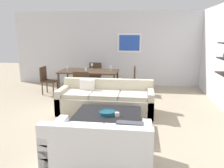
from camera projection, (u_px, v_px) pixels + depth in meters
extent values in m
plane|color=tan|center=(100.00, 116.00, 5.49)|extent=(18.00, 18.00, 0.00)
cube|color=silver|center=(125.00, 49.00, 8.58)|extent=(8.40, 0.06, 2.70)
cube|color=white|center=(129.00, 43.00, 8.47)|extent=(0.87, 0.02, 0.70)
cube|color=#264CB2|center=(129.00, 43.00, 8.45)|extent=(0.74, 0.01, 0.56)
cube|color=beige|center=(106.00, 104.00, 5.73)|extent=(2.30, 0.90, 0.42)
cube|color=beige|center=(108.00, 86.00, 6.00)|extent=(2.30, 0.16, 0.36)
cube|color=beige|center=(63.00, 99.00, 5.85)|extent=(0.14, 0.90, 0.60)
cube|color=beige|center=(150.00, 103.00, 5.57)|extent=(0.14, 0.90, 0.60)
cube|color=beige|center=(78.00, 94.00, 5.72)|extent=(0.65, 0.70, 0.10)
cube|color=beige|center=(106.00, 95.00, 5.63)|extent=(0.65, 0.70, 0.10)
cube|color=beige|center=(133.00, 96.00, 5.55)|extent=(0.65, 0.70, 0.10)
cube|color=white|center=(87.00, 87.00, 5.89)|extent=(0.37, 0.14, 0.36)
cube|color=white|center=(100.00, 152.00, 3.43)|extent=(1.50, 0.90, 0.42)
cube|color=white|center=(94.00, 139.00, 2.99)|extent=(1.50, 0.16, 0.36)
cube|color=white|center=(147.00, 150.00, 3.32)|extent=(0.14, 0.90, 0.60)
cube|color=white|center=(55.00, 144.00, 3.50)|extent=(0.14, 0.90, 0.60)
cube|color=white|center=(121.00, 136.00, 3.37)|extent=(0.59, 0.70, 0.10)
cube|color=white|center=(80.00, 134.00, 3.45)|extent=(0.59, 0.70, 0.10)
cube|color=#4C4C56|center=(130.00, 135.00, 3.11)|extent=(0.37, 0.14, 0.36)
cube|color=black|center=(108.00, 123.00, 4.62)|extent=(1.29, 1.10, 0.38)
cylinder|color=navy|center=(107.00, 113.00, 4.53)|extent=(0.32, 0.32, 0.06)
torus|color=navy|center=(107.00, 112.00, 4.52)|extent=(0.33, 0.33, 0.02)
cylinder|color=silver|center=(117.00, 114.00, 4.42)|extent=(0.09, 0.09, 0.08)
cube|color=#422D1E|center=(89.00, 71.00, 7.42)|extent=(1.84, 0.99, 0.04)
cylinder|color=#422D1E|center=(59.00, 85.00, 7.19)|extent=(0.06, 0.06, 0.71)
cylinder|color=#422D1E|center=(114.00, 87.00, 6.97)|extent=(0.06, 0.06, 0.71)
cylinder|color=#422D1E|center=(68.00, 79.00, 8.03)|extent=(0.06, 0.06, 0.71)
cylinder|color=#422D1E|center=(117.00, 81.00, 7.81)|extent=(0.06, 0.06, 0.71)
cube|color=#422D1E|center=(83.00, 86.00, 6.70)|extent=(0.44, 0.44, 0.04)
cube|color=#422D1E|center=(81.00, 79.00, 6.45)|extent=(0.44, 0.04, 0.43)
cylinder|color=#422D1E|center=(91.00, 92.00, 6.90)|extent=(0.04, 0.04, 0.41)
cylinder|color=#422D1E|center=(79.00, 92.00, 6.94)|extent=(0.04, 0.04, 0.41)
cylinder|color=#422D1E|center=(88.00, 96.00, 6.55)|extent=(0.04, 0.04, 0.41)
cylinder|color=#422D1E|center=(75.00, 95.00, 6.59)|extent=(0.04, 0.04, 0.41)
cube|color=#422D1E|center=(50.00, 81.00, 7.43)|extent=(0.44, 0.44, 0.04)
cube|color=#422D1E|center=(43.00, 73.00, 7.40)|extent=(0.04, 0.44, 0.43)
cylinder|color=#422D1E|center=(53.00, 89.00, 7.28)|extent=(0.04, 0.04, 0.41)
cylinder|color=#422D1E|center=(57.00, 87.00, 7.63)|extent=(0.04, 0.04, 0.41)
cylinder|color=#422D1E|center=(42.00, 89.00, 7.33)|extent=(0.04, 0.04, 0.41)
cylinder|color=#422D1E|center=(47.00, 86.00, 7.68)|extent=(0.04, 0.04, 0.41)
cube|color=#422D1E|center=(94.00, 76.00, 8.27)|extent=(0.44, 0.44, 0.04)
cube|color=#422D1E|center=(95.00, 69.00, 8.41)|extent=(0.44, 0.04, 0.43)
cylinder|color=#422D1E|center=(88.00, 83.00, 8.17)|extent=(0.04, 0.04, 0.41)
cylinder|color=#422D1E|center=(99.00, 83.00, 8.12)|extent=(0.04, 0.04, 0.41)
cylinder|color=#422D1E|center=(91.00, 81.00, 8.52)|extent=(0.04, 0.04, 0.41)
cylinder|color=#422D1E|center=(100.00, 81.00, 8.47)|extent=(0.04, 0.04, 0.41)
cube|color=#422D1E|center=(128.00, 80.00, 7.54)|extent=(0.44, 0.44, 0.04)
cube|color=#422D1E|center=(135.00, 73.00, 7.46)|extent=(0.04, 0.44, 0.43)
cylinder|color=#422D1E|center=(123.00, 85.00, 7.79)|extent=(0.04, 0.04, 0.41)
cylinder|color=#422D1E|center=(122.00, 88.00, 7.44)|extent=(0.04, 0.04, 0.41)
cylinder|color=#422D1E|center=(134.00, 86.00, 7.74)|extent=(0.04, 0.04, 0.41)
cylinder|color=#422D1E|center=(134.00, 88.00, 7.39)|extent=(0.04, 0.04, 0.41)
cylinder|color=silver|center=(111.00, 70.00, 7.44)|extent=(0.06, 0.06, 0.01)
cylinder|color=silver|center=(111.00, 69.00, 7.44)|extent=(0.01, 0.01, 0.07)
cylinder|color=silver|center=(111.00, 67.00, 7.42)|extent=(0.07, 0.07, 0.09)
cylinder|color=silver|center=(92.00, 69.00, 7.83)|extent=(0.06, 0.06, 0.01)
cylinder|color=silver|center=(92.00, 67.00, 7.82)|extent=(0.01, 0.01, 0.09)
cylinder|color=silver|center=(92.00, 65.00, 7.81)|extent=(0.07, 0.07, 0.09)
cylinder|color=silver|center=(67.00, 71.00, 7.38)|extent=(0.06, 0.06, 0.01)
cylinder|color=silver|center=(67.00, 70.00, 7.38)|extent=(0.01, 0.01, 0.07)
cylinder|color=silver|center=(67.00, 67.00, 7.36)|extent=(0.07, 0.07, 0.09)
cylinder|color=silver|center=(86.00, 73.00, 6.99)|extent=(0.06, 0.06, 0.01)
cylinder|color=silver|center=(86.00, 72.00, 6.99)|extent=(0.01, 0.01, 0.07)
cylinder|color=silver|center=(86.00, 69.00, 6.97)|extent=(0.06, 0.06, 0.08)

